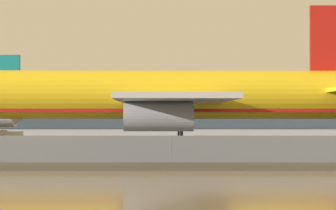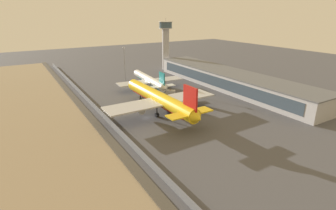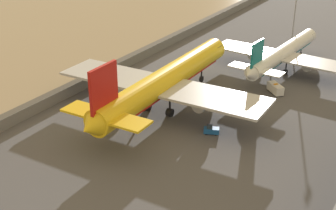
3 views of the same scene
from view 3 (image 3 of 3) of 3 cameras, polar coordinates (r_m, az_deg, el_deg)
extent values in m
plane|color=#4C4C51|center=(110.94, -3.97, 0.13)|extent=(500.00, 500.00, 0.00)
cube|color=#474238|center=(122.92, -11.84, 2.32)|extent=(320.00, 3.00, 0.50)
cube|color=slate|center=(119.65, -10.29, 2.39)|extent=(280.00, 0.08, 2.69)
cylinder|color=slate|center=(199.89, 8.67, 11.67)|extent=(0.10, 0.10, 2.69)
cylinder|color=slate|center=(119.65, -10.29, 2.39)|extent=(0.10, 0.10, 2.69)
cylinder|color=yellow|center=(106.45, -0.18, 3.16)|extent=(51.77, 6.48, 5.67)
cone|color=yellow|center=(129.40, 6.04, 7.05)|extent=(3.77, 5.45, 5.39)
cone|color=yellow|center=(86.14, -9.49, -2.75)|extent=(3.77, 5.16, 5.11)
cube|color=#232D3D|center=(126.04, 5.36, 6.93)|extent=(3.20, 4.87, 1.70)
cube|color=red|center=(107.04, -0.18, 2.39)|extent=(44.00, 5.23, 1.02)
cube|color=#B7BABF|center=(111.15, -6.39, 3.58)|extent=(11.76, 24.99, 0.57)
cube|color=#B7BABF|center=(99.31, 5.24, 0.94)|extent=(11.76, 24.99, 0.57)
cylinder|color=#B7BABF|center=(111.89, -5.06, 2.77)|extent=(7.28, 3.23, 3.12)
cylinder|color=#B7BABF|center=(102.11, 4.57, 0.54)|extent=(7.28, 3.23, 3.12)
cube|color=red|center=(86.95, -7.83, 1.78)|extent=(7.76, 0.80, 9.64)
cube|color=yellow|center=(91.78, -9.89, -0.67)|extent=(5.31, 9.18, 0.45)
cube|color=yellow|center=(86.65, -5.24, -2.00)|extent=(5.31, 9.18, 0.45)
cylinder|color=black|center=(122.93, 4.12, 3.92)|extent=(0.40, 0.40, 3.32)
cylinder|color=black|center=(123.54, 4.09, 3.20)|extent=(1.60, 0.65, 1.59)
cylinder|color=black|center=(106.83, -2.54, 0.60)|extent=(0.45, 0.45, 3.32)
cylinder|color=black|center=(107.53, -2.52, -0.21)|extent=(1.85, 1.30, 1.83)
cylinder|color=black|center=(103.99, 0.22, -0.09)|extent=(0.45, 0.45, 3.32)
cylinder|color=black|center=(104.71, 0.22, -0.91)|extent=(1.85, 1.30, 1.83)
cylinder|color=white|center=(134.44, 13.94, 6.28)|extent=(40.16, 7.06, 4.12)
cone|color=white|center=(153.50, 17.01, 8.24)|extent=(2.96, 4.10, 3.91)
cone|color=white|center=(116.09, 9.90, 3.67)|extent=(2.94, 3.89, 3.71)
cube|color=#232D3D|center=(150.87, 16.68, 8.20)|extent=(2.52, 3.66, 1.24)
cube|color=#14707A|center=(134.80, 13.89, 5.83)|extent=(34.12, 5.80, 0.74)
cube|color=#B7BABF|center=(136.42, 9.87, 6.70)|extent=(10.18, 19.78, 0.41)
cube|color=#B7BABF|center=(129.85, 17.47, 4.95)|extent=(10.18, 19.78, 0.41)
cylinder|color=#B7BABF|center=(137.27, 10.63, 6.16)|extent=(5.75, 2.67, 2.27)
cylinder|color=#B7BABF|center=(131.80, 16.94, 4.69)|extent=(5.75, 2.67, 2.27)
cube|color=#14707A|center=(117.72, 10.82, 6.04)|extent=(6.01, 0.94, 7.00)
cube|color=white|center=(120.38, 9.17, 4.67)|extent=(4.50, 7.31, 0.33)
cube|color=white|center=(117.68, 12.21, 3.93)|extent=(4.50, 7.31, 0.33)
cylinder|color=black|center=(147.96, 15.91, 6.43)|extent=(0.29, 0.29, 2.41)
cylinder|color=black|center=(148.33, 15.86, 5.99)|extent=(1.18, 0.54, 1.15)
cylinder|color=black|center=(133.78, 12.48, 4.85)|extent=(0.33, 0.33, 2.41)
cylinder|color=black|center=(134.19, 12.43, 4.37)|extent=(1.39, 1.02, 1.33)
cylinder|color=black|center=(132.30, 14.18, 4.45)|extent=(0.33, 0.33, 2.41)
cylinder|color=black|center=(132.71, 14.13, 3.96)|extent=(1.39, 1.02, 1.33)
cube|color=#19519E|center=(97.62, 5.32, -3.10)|extent=(2.76, 3.57, 1.11)
cube|color=#283847|center=(97.25, 5.10, -2.67)|extent=(1.62, 1.54, 0.50)
cylinder|color=black|center=(97.23, 4.71, -3.46)|extent=(0.49, 0.73, 0.70)
cylinder|color=black|center=(98.43, 4.75, -3.09)|extent=(0.49, 0.73, 0.70)
cylinder|color=black|center=(97.19, 5.88, -3.53)|extent=(0.49, 0.73, 0.70)
cylinder|color=black|center=(98.39, 5.90, -3.15)|extent=(0.49, 0.73, 0.70)
cube|color=white|center=(119.15, 12.96, 2.00)|extent=(5.07, 5.24, 2.07)
cube|color=#283847|center=(120.47, 12.57, 2.50)|extent=(2.24, 2.19, 0.83)
cube|color=orange|center=(118.72, 13.01, 2.51)|extent=(1.11, 1.08, 0.16)
cylinder|color=black|center=(120.35, 12.17, 1.88)|extent=(0.73, 0.77, 0.84)
cylinder|color=black|center=(121.19, 12.95, 1.97)|extent=(0.73, 0.77, 0.84)
cylinder|color=black|center=(117.76, 12.88, 1.28)|extent=(0.73, 0.77, 0.84)
cylinder|color=black|center=(118.63, 13.67, 1.38)|extent=(0.73, 0.77, 0.84)
cylinder|color=gray|center=(156.41, 15.23, 10.95)|extent=(0.36, 0.36, 21.61)
camera|label=1|loc=(171.51, -28.45, 7.76)|focal=85.00mm
camera|label=2|loc=(104.54, -65.67, 8.26)|focal=28.00mm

